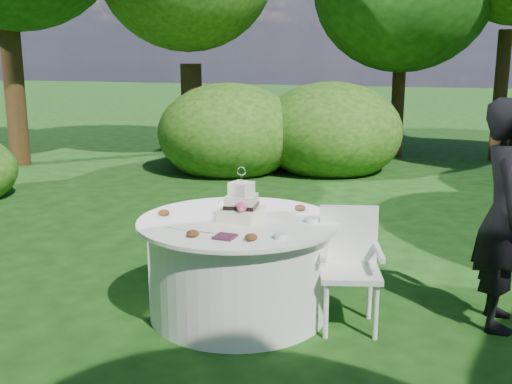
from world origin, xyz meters
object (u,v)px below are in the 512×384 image
(chair, at_px, (349,259))
(napkins, at_px, (225,237))
(cake, at_px, (242,206))
(guest, at_px, (505,215))
(table, at_px, (238,266))

(chair, bearing_deg, napkins, -141.05)
(cake, relative_size, chair, 0.46)
(guest, bearing_deg, napkins, 113.49)
(guest, xyz_separation_m, chair, (-1.06, -0.41, -0.34))
(cake, height_order, chair, cake)
(napkins, height_order, chair, chair)
(guest, relative_size, cake, 4.11)
(guest, xyz_separation_m, cake, (-1.88, -0.54, 0.02))
(napkins, height_order, table, napkins)
(table, xyz_separation_m, chair, (0.85, 0.12, 0.13))
(napkins, xyz_separation_m, table, (-0.11, 0.48, -0.39))
(napkins, relative_size, chair, 0.16)
(napkins, bearing_deg, chair, 38.95)
(napkins, xyz_separation_m, cake, (-0.08, 0.48, 0.10))
(guest, relative_size, chair, 1.91)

